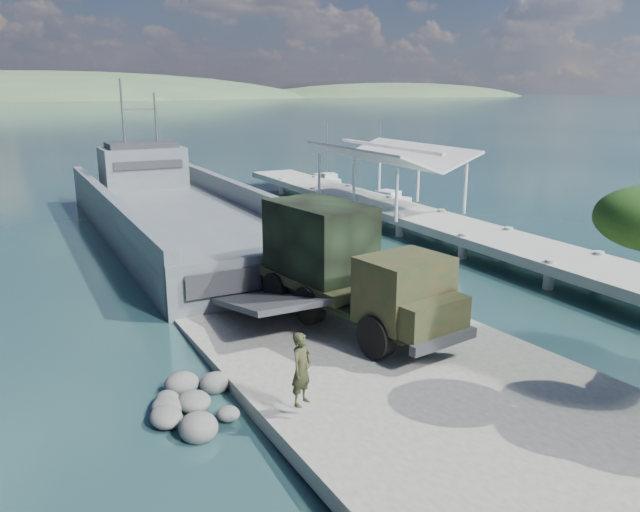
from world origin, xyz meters
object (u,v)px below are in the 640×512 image
at_px(landing_craft, 180,222).
at_px(sailboat_far, 327,180).
at_px(soldier, 302,383).
at_px(military_truck, 345,266).
at_px(sailboat_near, 380,199).
at_px(pier, 397,202).

height_order(landing_craft, sailboat_far, landing_craft).
bearing_deg(soldier, military_truck, 19.89).
height_order(military_truck, sailboat_near, sailboat_near).
distance_m(pier, landing_craft, 14.20).
height_order(pier, sailboat_near, sailboat_near).
bearing_deg(pier, soldier, -129.44).
height_order(sailboat_near, sailboat_far, sailboat_near).
xyz_separation_m(pier, military_truck, (-12.52, -15.02, 1.00)).
distance_m(military_truck, sailboat_far, 38.49).
xyz_separation_m(landing_craft, sailboat_near, (17.18, 3.77, -0.50)).
relative_size(sailboat_near, sailboat_far, 1.08).
relative_size(pier, soldier, 22.02).
distance_m(pier, military_truck, 19.58).
height_order(soldier, sailboat_near, sailboat_near).
bearing_deg(sailboat_far, soldier, -106.90).
height_order(soldier, sailboat_far, sailboat_far).
xyz_separation_m(landing_craft, soldier, (-3.37, -24.39, 0.65)).
xyz_separation_m(sailboat_near, sailboat_far, (1.49, 11.80, -0.03)).
relative_size(military_truck, sailboat_near, 1.44).
distance_m(pier, sailboat_near, 8.26).
bearing_deg(sailboat_near, pier, -134.04).
bearing_deg(landing_craft, soldier, -97.68).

